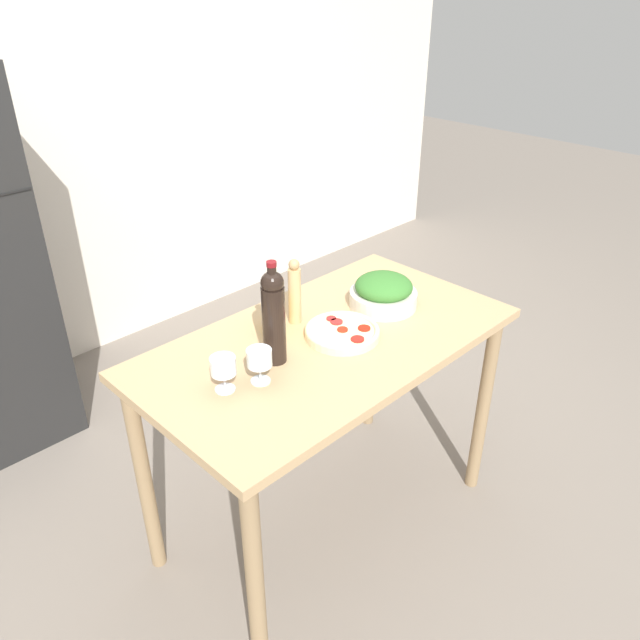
{
  "coord_description": "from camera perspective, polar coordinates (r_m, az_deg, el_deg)",
  "views": [
    {
      "loc": [
        -1.36,
        -1.33,
        2.07
      ],
      "look_at": [
        0.0,
        0.04,
        0.97
      ],
      "focal_mm": 35.0,
      "sensor_mm": 36.0,
      "label": 1
    }
  ],
  "objects": [
    {
      "name": "homemade_pizza",
      "position": [
        2.23,
        2.06,
        -1.1
      ],
      "size": [
        0.27,
        0.27,
        0.04
      ],
      "color": "beige",
      "rests_on": "prep_counter"
    },
    {
      "name": "prep_counter",
      "position": [
        2.3,
        0.66,
        -4.33
      ],
      "size": [
        1.38,
        0.75,
        0.91
      ],
      "color": "tan",
      "rests_on": "ground_plane"
    },
    {
      "name": "ground_plane",
      "position": [
        2.81,
        0.57,
        -17.75
      ],
      "size": [
        14.0,
        14.0,
        0.0
      ],
      "primitive_type": "plane",
      "color": "slate"
    },
    {
      "name": "wine_glass_near",
      "position": [
        1.97,
        -5.56,
        -3.61
      ],
      "size": [
        0.08,
        0.08,
        0.12
      ],
      "color": "silver",
      "rests_on": "prep_counter"
    },
    {
      "name": "salt_canister",
      "position": [
        2.25,
        -4.34,
        0.54
      ],
      "size": [
        0.07,
        0.07,
        0.14
      ],
      "color": "yellow",
      "rests_on": "prep_counter"
    },
    {
      "name": "wine_glass_far",
      "position": [
        1.95,
        -8.84,
        -4.31
      ],
      "size": [
        0.08,
        0.08,
        0.12
      ],
      "color": "silver",
      "rests_on": "prep_counter"
    },
    {
      "name": "wine_bottle",
      "position": [
        2.02,
        -4.27,
        0.45
      ],
      "size": [
        0.08,
        0.08,
        0.36
      ],
      "color": "black",
      "rests_on": "prep_counter"
    },
    {
      "name": "wall_back",
      "position": [
        3.69,
        -23.01,
        15.36
      ],
      "size": [
        6.4,
        0.06,
        2.6
      ],
      "color": "silver",
      "rests_on": "ground_plane"
    },
    {
      "name": "salad_bowl",
      "position": [
        2.43,
        5.82,
        2.53
      ],
      "size": [
        0.26,
        0.26,
        0.13
      ],
      "color": "silver",
      "rests_on": "prep_counter"
    },
    {
      "name": "pepper_mill",
      "position": [
        2.28,
        -2.28,
        2.56
      ],
      "size": [
        0.05,
        0.05,
        0.25
      ],
      "color": "tan",
      "rests_on": "prep_counter"
    }
  ]
}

